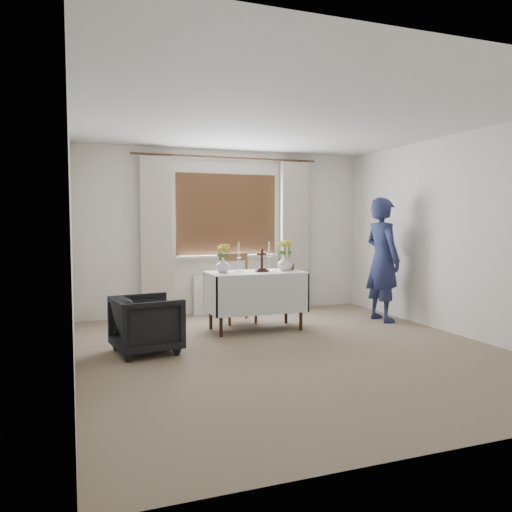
{
  "coord_description": "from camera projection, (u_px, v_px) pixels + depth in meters",
  "views": [
    {
      "loc": [
        -2.24,
        -4.9,
        1.42
      ],
      "look_at": [
        -0.09,
        0.95,
        0.98
      ],
      "focal_mm": 35.0,
      "sensor_mm": 36.0,
      "label": 1
    }
  ],
  "objects": [
    {
      "name": "flower_vase_left",
      "position": [
        223.0,
        265.0,
        6.38
      ],
      "size": [
        0.23,
        0.23,
        0.19
      ],
      "primitive_type": "imported",
      "rotation": [
        0.0,
        0.0,
        0.26
      ],
      "color": "silver",
      "rests_on": "altar_table"
    },
    {
      "name": "candlestick_left",
      "position": [
        239.0,
        257.0,
        6.4
      ],
      "size": [
        0.15,
        0.15,
        0.39
      ],
      "primitive_type": null,
      "rotation": [
        0.0,
        0.0,
        0.4
      ],
      "color": "white",
      "rests_on": "altar_table"
    },
    {
      "name": "ground",
      "position": [
        293.0,
        351.0,
        5.46
      ],
      "size": [
        5.0,
        5.0,
        0.0
      ],
      "primitive_type": "plane",
      "color": "gray",
      "rests_on": "ground"
    },
    {
      "name": "radiator",
      "position": [
        228.0,
        294.0,
        7.7
      ],
      "size": [
        1.1,
        0.1,
        0.6
      ],
      "primitive_type": "cube",
      "color": "white",
      "rests_on": "ground"
    },
    {
      "name": "flower_vase_right",
      "position": [
        285.0,
        263.0,
        6.61
      ],
      "size": [
        0.21,
        0.21,
        0.21
      ],
      "primitive_type": "imported",
      "rotation": [
        0.0,
        0.0,
        -0.07
      ],
      "color": "silver",
      "rests_on": "altar_table"
    },
    {
      "name": "wooden_cross",
      "position": [
        262.0,
        260.0,
        6.46
      ],
      "size": [
        0.14,
        0.1,
        0.31
      ],
      "primitive_type": null,
      "rotation": [
        0.0,
        0.0,
        0.02
      ],
      "color": "black",
      "rests_on": "altar_table"
    },
    {
      "name": "armchair",
      "position": [
        147.0,
        324.0,
        5.37
      ],
      "size": [
        0.78,
        0.76,
        0.62
      ],
      "primitive_type": "imported",
      "rotation": [
        0.0,
        0.0,
        1.72
      ],
      "color": "black",
      "rests_on": "ground"
    },
    {
      "name": "altar_table",
      "position": [
        256.0,
        301.0,
        6.5
      ],
      "size": [
        1.24,
        0.64,
        0.76
      ],
      "primitive_type": "cube",
      "color": "silver",
      "rests_on": "ground"
    },
    {
      "name": "candlestick_right",
      "position": [
        269.0,
        256.0,
        6.53
      ],
      "size": [
        0.14,
        0.14,
        0.39
      ],
      "primitive_type": null,
      "rotation": [
        0.0,
        0.0,
        -0.35
      ],
      "color": "white",
      "rests_on": "altar_table"
    },
    {
      "name": "person",
      "position": [
        382.0,
        260.0,
        7.07
      ],
      "size": [
        0.46,
        0.66,
        1.75
      ],
      "primitive_type": "imported",
      "rotation": [
        0.0,
        0.0,
        1.63
      ],
      "color": "navy",
      "rests_on": "ground"
    },
    {
      "name": "wicker_basket",
      "position": [
        287.0,
        267.0,
        6.79
      ],
      "size": [
        0.25,
        0.25,
        0.08
      ],
      "primitive_type": "cylinder",
      "rotation": [
        0.0,
        0.0,
        0.26
      ],
      "color": "brown",
      "rests_on": "altar_table"
    },
    {
      "name": "wooden_chair",
      "position": [
        238.0,
        288.0,
        7.01
      ],
      "size": [
        0.45,
        0.45,
        0.97
      ],
      "primitive_type": null,
      "rotation": [
        0.0,
        0.0,
        0.01
      ],
      "color": "#52391C",
      "rests_on": "ground"
    }
  ]
}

